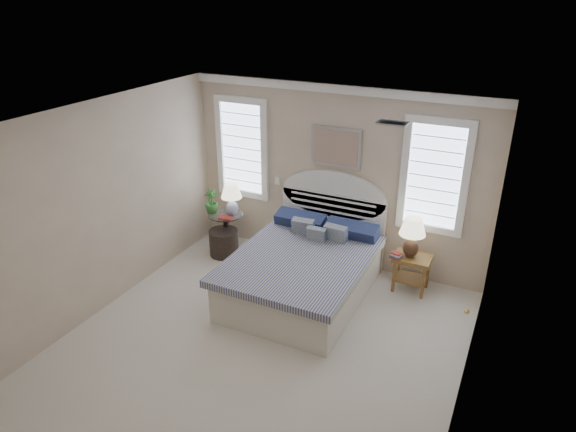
{
  "coord_description": "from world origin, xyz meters",
  "views": [
    {
      "loc": [
        2.45,
        -4.13,
        3.94
      ],
      "look_at": [
        -0.04,
        1.0,
        1.34
      ],
      "focal_mm": 32.0,
      "sensor_mm": 36.0,
      "label": 1
    }
  ],
  "objects_px": {
    "bed": "(305,268)",
    "lamp_right": "(412,233)",
    "floor_pot": "(224,243)",
    "lamp_left": "(231,196)",
    "nightstand_right": "(412,266)",
    "side_table_left": "(226,228)"
  },
  "relations": [
    {
      "from": "bed",
      "to": "floor_pot",
      "type": "bearing_deg",
      "value": 164.99
    },
    {
      "from": "bed",
      "to": "nightstand_right",
      "type": "height_order",
      "value": "bed"
    },
    {
      "from": "bed",
      "to": "nightstand_right",
      "type": "distance_m",
      "value": 1.47
    },
    {
      "from": "lamp_right",
      "to": "nightstand_right",
      "type": "bearing_deg",
      "value": 18.08
    },
    {
      "from": "lamp_right",
      "to": "lamp_left",
      "type": "bearing_deg",
      "value": -178.17
    },
    {
      "from": "side_table_left",
      "to": "floor_pot",
      "type": "distance_m",
      "value": 0.25
    },
    {
      "from": "bed",
      "to": "floor_pot",
      "type": "xyz_separation_m",
      "value": [
        -1.6,
        0.43,
        -0.18
      ]
    },
    {
      "from": "bed",
      "to": "nightstand_right",
      "type": "relative_size",
      "value": 4.29
    },
    {
      "from": "side_table_left",
      "to": "lamp_left",
      "type": "distance_m",
      "value": 0.58
    },
    {
      "from": "lamp_left",
      "to": "lamp_right",
      "type": "xyz_separation_m",
      "value": [
        2.78,
        0.09,
        -0.07
      ]
    },
    {
      "from": "bed",
      "to": "lamp_left",
      "type": "distance_m",
      "value": 1.73
    },
    {
      "from": "floor_pot",
      "to": "lamp_left",
      "type": "bearing_deg",
      "value": 64.02
    },
    {
      "from": "bed",
      "to": "lamp_left",
      "type": "bearing_deg",
      "value": 158.79
    },
    {
      "from": "lamp_right",
      "to": "floor_pot",
      "type": "bearing_deg",
      "value": -175.0
    },
    {
      "from": "lamp_left",
      "to": "floor_pot",
      "type": "bearing_deg",
      "value": -115.98
    },
    {
      "from": "bed",
      "to": "lamp_right",
      "type": "bearing_deg",
      "value": 28.34
    },
    {
      "from": "nightstand_right",
      "to": "floor_pot",
      "type": "distance_m",
      "value": 2.92
    },
    {
      "from": "side_table_left",
      "to": "bed",
      "type": "bearing_deg",
      "value": -19.74
    },
    {
      "from": "floor_pot",
      "to": "lamp_left",
      "type": "xyz_separation_m",
      "value": [
        0.08,
        0.16,
        0.74
      ]
    },
    {
      "from": "lamp_right",
      "to": "bed",
      "type": "bearing_deg",
      "value": -151.66
    },
    {
      "from": "side_table_left",
      "to": "lamp_left",
      "type": "xyz_separation_m",
      "value": [
        0.13,
        -0.0,
        0.56
      ]
    },
    {
      "from": "nightstand_right",
      "to": "lamp_right",
      "type": "relative_size",
      "value": 0.92
    }
  ]
}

